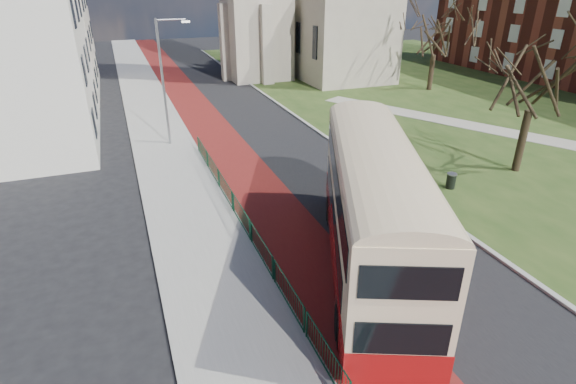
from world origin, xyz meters
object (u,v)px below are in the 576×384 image
bus (373,205)px  winter_tree_near (541,58)px  litter_bin (451,181)px  winter_tree_far (437,26)px  streetlamp (165,77)px

bus → winter_tree_near: bearing=46.6°
winter_tree_near → litter_bin: winter_tree_near is taller
winter_tree_far → winter_tree_near: bearing=-113.5°
streetlamp → winter_tree_near: size_ratio=0.86×
streetlamp → litter_bin: size_ratio=9.43×
winter_tree_near → winter_tree_far: (8.60, 19.77, -0.28)m
winter_tree_near → streetlamp: bearing=147.0°
streetlamp → winter_tree_far: bearing=16.3°
winter_tree_near → winter_tree_far: size_ratio=1.04×
bus → litter_bin: size_ratio=14.28×
winter_tree_near → litter_bin: bearing=-172.6°
streetlamp → winter_tree_far: winter_tree_far is taller
winter_tree_far → litter_bin: (-13.87, -20.45, -5.70)m
bus → winter_tree_near: (13.28, 5.72, 3.59)m
streetlamp → bus: bearing=-74.1°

